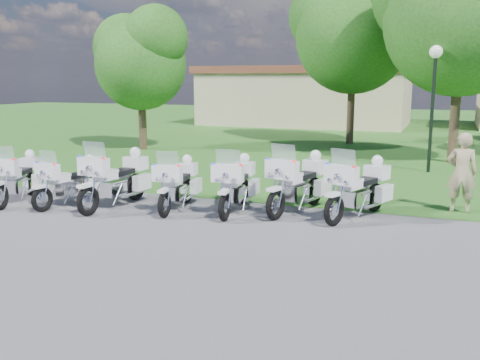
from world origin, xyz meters
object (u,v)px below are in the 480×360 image
(motorcycle_3, at_px, (178,183))
(motorcycle_1, at_px, (71,181))
(motorcycle_2, at_px, (117,178))
(lamp_post, at_px, (434,78))
(bystander_a, at_px, (462,173))
(motorcycle_4, at_px, (237,184))
(motorcycle_6, at_px, (360,188))
(motorcycle_5, at_px, (299,182))
(motorcycle_0, at_px, (19,177))

(motorcycle_3, bearing_deg, motorcycle_1, 4.65)
(motorcycle_2, xyz_separation_m, lamp_post, (7.25, 8.28, 2.53))
(lamp_post, height_order, bystander_a, lamp_post)
(motorcycle_4, xyz_separation_m, motorcycle_6, (2.92, 0.47, 0.03))
(motorcycle_1, distance_m, motorcycle_5, 5.89)
(motorcycle_5, height_order, lamp_post, lamp_post)
(motorcycle_0, height_order, motorcycle_4, motorcycle_4)
(motorcycle_1, distance_m, motorcycle_6, 7.31)
(motorcycle_5, height_order, motorcycle_6, motorcycle_5)
(motorcycle_4, xyz_separation_m, motorcycle_5, (1.44, 0.56, 0.05))
(motorcycle_3, distance_m, bystander_a, 6.94)
(motorcycle_6, distance_m, bystander_a, 2.62)
(motorcycle_1, distance_m, motorcycle_4, 4.36)
(motorcycle_1, relative_size, lamp_post, 0.51)
(motorcycle_1, relative_size, bystander_a, 1.13)
(motorcycle_1, height_order, motorcycle_6, motorcycle_6)
(lamp_post, relative_size, bystander_a, 2.22)
(motorcycle_1, height_order, motorcycle_5, motorcycle_5)
(motorcycle_4, height_order, lamp_post, lamp_post)
(motorcycle_2, bearing_deg, motorcycle_6, -164.72)
(motorcycle_0, height_order, motorcycle_1, motorcycle_0)
(motorcycle_0, xyz_separation_m, bystander_a, (10.95, 2.91, 0.32))
(motorcycle_2, xyz_separation_m, bystander_a, (8.17, 2.47, 0.25))
(motorcycle_3, bearing_deg, motorcycle_5, -171.46)
(motorcycle_4, bearing_deg, motorcycle_6, -176.69)
(motorcycle_6, bearing_deg, motorcycle_3, 31.61)
(lamp_post, bearing_deg, motorcycle_6, -100.33)
(motorcycle_0, bearing_deg, motorcycle_4, 173.63)
(motorcycle_4, bearing_deg, motorcycle_1, 6.19)
(motorcycle_1, relative_size, motorcycle_2, 0.85)
(motorcycle_3, distance_m, lamp_post, 10.09)
(motorcycle_2, distance_m, motorcycle_3, 1.61)
(motorcycle_5, bearing_deg, bystander_a, -146.42)
(motorcycle_4, height_order, motorcycle_5, motorcycle_5)
(lamp_post, bearing_deg, motorcycle_3, -125.68)
(motorcycle_3, xyz_separation_m, bystander_a, (6.60, 2.11, 0.33))
(motorcycle_3, height_order, motorcycle_4, motorcycle_4)
(motorcycle_2, xyz_separation_m, motorcycle_6, (5.95, 1.12, -0.02))
(motorcycle_0, bearing_deg, motorcycle_3, 173.44)
(motorcycle_1, relative_size, motorcycle_3, 0.96)
(bystander_a, bearing_deg, motorcycle_3, 16.80)
(motorcycle_2, bearing_deg, motorcycle_3, -162.41)
(motorcycle_1, bearing_deg, motorcycle_4, -159.30)
(motorcycle_2, xyz_separation_m, motorcycle_5, (4.47, 1.21, -0.00))
(motorcycle_4, xyz_separation_m, lamp_post, (4.22, 7.63, 2.58))
(motorcycle_3, distance_m, motorcycle_5, 3.02)
(motorcycle_3, height_order, motorcycle_6, motorcycle_6)
(motorcycle_0, height_order, motorcycle_5, motorcycle_5)
(motorcycle_2, bearing_deg, motorcycle_4, -163.26)
(motorcycle_4, bearing_deg, motorcycle_3, 5.38)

